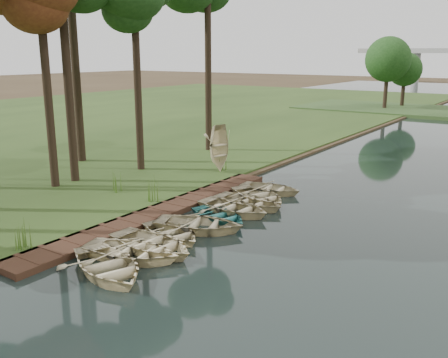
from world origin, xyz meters
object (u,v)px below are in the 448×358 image
Objects in this scene: rowboat_0 at (108,264)px; stored_rowboat at (219,167)px; boardwalk at (161,212)px; rowboat_1 at (131,249)px; rowboat_2 at (152,242)px.

stored_rowboat is (-4.92, 13.63, 0.15)m from rowboat_0.
rowboat_1 reaches higher than boardwalk.
rowboat_0 is 1.02× the size of rowboat_2.
boardwalk is 4.20× the size of rowboat_2.
stored_rowboat reaches higher than rowboat_0.
boardwalk is 5.51× the size of stored_rowboat.
boardwalk is 5.24m from rowboat_1.
stored_rowboat is (-4.76, 11.29, 0.16)m from rowboat_2.
rowboat_2 is at bearing -21.11° from rowboat_1.
rowboat_2 is 1.31× the size of stored_rowboat.
rowboat_0 is 1.42m from rowboat_1.
stored_rowboat is (-4.64, 12.23, 0.16)m from rowboat_1.
rowboat_2 is 12.25m from stored_rowboat.
rowboat_2 is at bearing -53.00° from boardwalk.
stored_rowboat is at bearing 104.93° from boardwalk.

